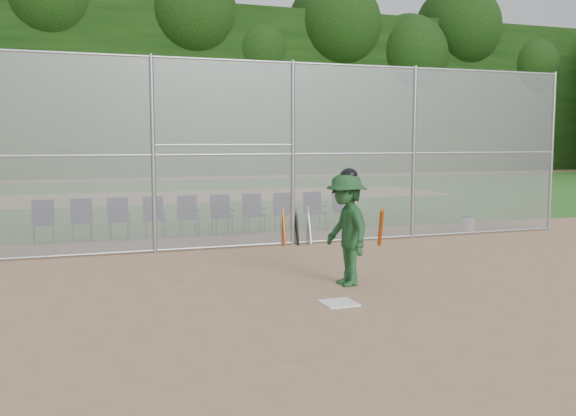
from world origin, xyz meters
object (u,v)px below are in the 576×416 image
object	(u,v)px
water_cooler	(469,223)
chair_0	(43,222)
batter_at_plate	(346,229)
home_plate	(339,303)

from	to	relation	value
water_cooler	chair_0	distance (m)	10.24
batter_at_plate	water_cooler	world-z (taller)	batter_at_plate
home_plate	chair_0	world-z (taller)	chair_0
batter_at_plate	water_cooler	distance (m)	7.15
batter_at_plate	chair_0	bearing A→B (deg)	127.28
batter_at_plate	water_cooler	xyz separation A→B (m)	(5.50, 4.52, -0.70)
batter_at_plate	chair_0	world-z (taller)	batter_at_plate
home_plate	water_cooler	size ratio (longest dim) A/B	1.18
home_plate	water_cooler	distance (m)	8.26
batter_at_plate	water_cooler	size ratio (longest dim) A/B	4.66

